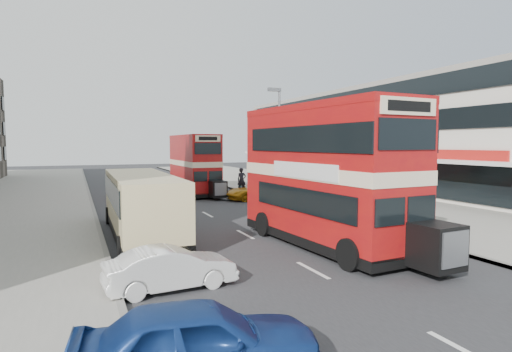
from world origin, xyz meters
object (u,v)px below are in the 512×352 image
bus_main (326,175)px  car_right_a (294,200)px  coach (141,203)px  car_left_front (171,268)px  bus_second (195,164)px  street_lamp (278,135)px  car_right_b (256,191)px  car_left_near (199,342)px  pedestrian_near (308,188)px  cyclist (242,187)px

bus_main → car_right_a: bearing=-114.5°
coach → car_left_front: coach is taller
bus_second → car_left_front: 23.04m
street_lamp → car_left_front: 19.95m
car_right_a → car_right_b: (-0.39, 5.24, 0.00)m
coach → car_left_near: size_ratio=2.30×
car_left_front → car_right_a: bearing=-45.8°
street_lamp → coach: 14.26m
car_left_front → pedestrian_near: pedestrian_near is taller
bus_main → pedestrian_near: bus_main is taller
car_right_a → cyclist: 7.27m
car_left_near → car_right_a: bearing=-25.5°
bus_second → coach: size_ratio=0.87×
pedestrian_near → cyclist: size_ratio=0.87×
bus_main → car_right_a: bus_main is taller
car_left_near → car_left_front: (0.54, 4.94, -0.12)m
car_left_near → cyclist: (10.02, 23.98, 0.07)m
pedestrian_near → street_lamp: bearing=-107.4°
car_right_a → cyclist: bearing=178.5°
bus_main → car_right_b: (3.03, 14.33, -2.26)m
car_left_near → car_right_b: size_ratio=0.94×
pedestrian_near → car_right_a: bearing=0.5°
street_lamp → pedestrian_near: size_ratio=4.08×
street_lamp → car_left_near: 24.33m
bus_second → car_right_a: bearing=108.9°
car_left_front → car_right_b: 19.69m
car_left_near → car_left_front: bearing=1.1°
coach → pedestrian_near: 13.34m
coach → pedestrian_near: size_ratio=4.92×
bus_second → car_left_front: bus_second is taller
car_left_near → car_right_b: 24.32m
car_left_front → car_right_b: car_right_b is taller
car_left_front → pedestrian_near: size_ratio=1.85×
bus_second → cyclist: 4.52m
bus_main → bus_second: size_ratio=1.17×
bus_second → cyclist: (2.96, -2.98, -1.67)m
bus_second → car_left_near: (-7.06, -26.96, -1.75)m
bus_main → car_left_near: bearing=42.3°
street_lamp → bus_second: 7.94m
bus_second → car_right_a: size_ratio=1.98×
street_lamp → bus_second: (-4.63, 6.02, -2.31)m
bus_main → bus_second: bearing=-93.1°
car_right_a → pedestrian_near: pedestrian_near is taller
car_right_a → pedestrian_near: 2.55m
bus_main → bus_second: 19.30m
bus_main → coach: size_ratio=1.02×
cyclist → coach: bearing=-123.9°
coach → car_right_a: coach is taller
street_lamp → pedestrian_near: bearing=-68.9°
coach → car_left_front: (-0.23, -7.43, -0.92)m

